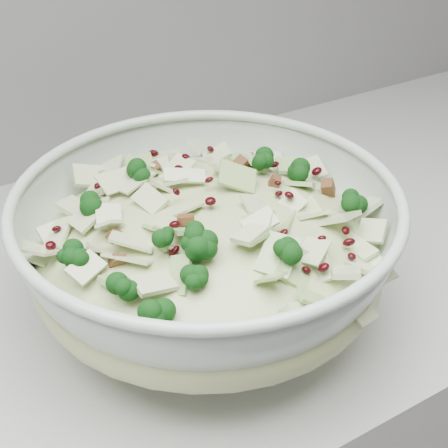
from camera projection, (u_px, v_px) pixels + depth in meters
name	position (u px, v px, depth m)	size (l,w,h in m)	color
mixing_bowl	(208.00, 252.00, 0.61)	(0.43, 0.43, 0.15)	#B2C4B7
salad	(208.00, 232.00, 0.60)	(0.46, 0.46, 0.15)	#B7C587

